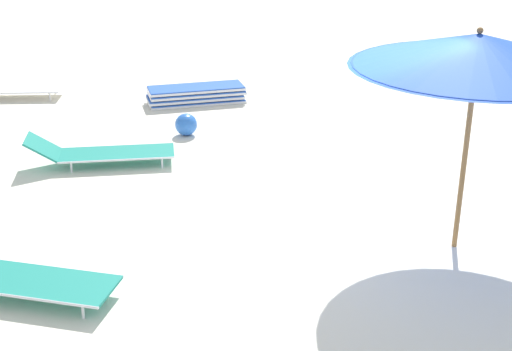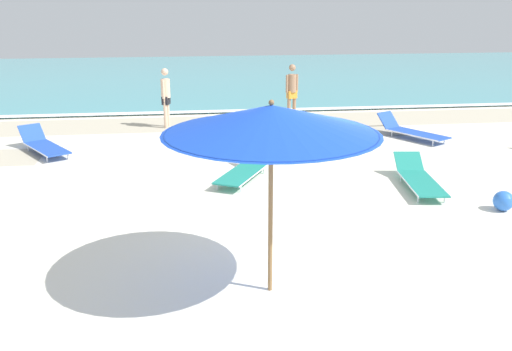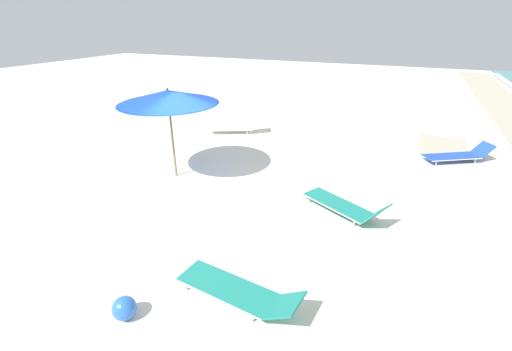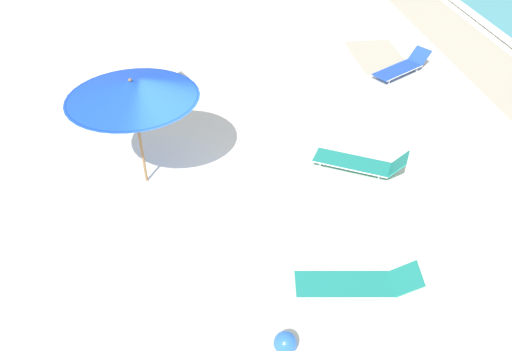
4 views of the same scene
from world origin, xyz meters
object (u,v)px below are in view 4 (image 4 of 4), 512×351
Objects in this scene: sun_lounger_beside_umbrella at (361,163)px; beach_ball at (285,343)px; sun_lounger_near_water_left at (357,283)px; sun_lounger_under_umbrella at (402,67)px; sun_lounger_mid_beach_solo at (145,84)px; beach_umbrella at (132,90)px.

sun_lounger_beside_umbrella is 5.72× the size of beach_ball.
sun_lounger_under_umbrella is at bearing 162.02° from sun_lounger_near_water_left.
sun_lounger_under_umbrella is at bearing 178.29° from sun_lounger_beside_umbrella.
sun_lounger_mid_beach_solo is at bearing -146.18° from sun_lounger_near_water_left.
beach_umbrella is at bearing -64.50° from sun_lounger_beside_umbrella.
beach_umbrella reaches higher than sun_lounger_near_water_left.
sun_lounger_beside_umbrella is at bearing 22.56° from sun_lounger_mid_beach_solo.
sun_lounger_mid_beach_solo is (-4.64, -5.17, -0.01)m from sun_lounger_beside_umbrella.
beach_umbrella reaches higher than beach_ball.
sun_lounger_mid_beach_solo reaches higher than beach_ball.
beach_ball is at bearing 26.92° from beach_umbrella.
sun_lounger_near_water_left is (8.24, -3.86, -0.01)m from sun_lounger_under_umbrella.
sun_lounger_under_umbrella is 0.97× the size of sun_lounger_mid_beach_solo.
sun_lounger_beside_umbrella is 6.95m from sun_lounger_mid_beach_solo.
beach_umbrella is 1.27× the size of sun_lounger_beside_umbrella.
sun_lounger_beside_umbrella is 0.96× the size of sun_lounger_near_water_left.
sun_lounger_under_umbrella is 10.67m from beach_ball.
sun_lounger_beside_umbrella is (4.79, -2.76, 0.01)m from sun_lounger_under_umbrella.
beach_umbrella is 1.23× the size of sun_lounger_mid_beach_solo.
sun_lounger_beside_umbrella reaches higher than sun_lounger_near_water_left.
sun_lounger_mid_beach_solo reaches higher than sun_lounger_under_umbrella.
sun_lounger_mid_beach_solo is at bearing -103.69° from sun_lounger_beside_umbrella.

